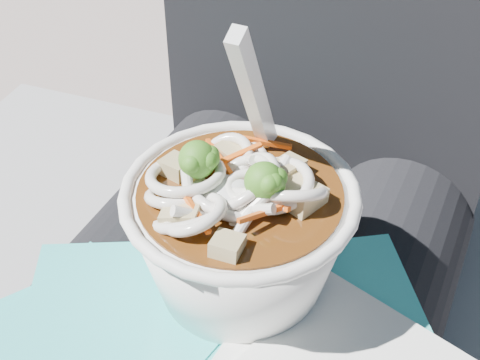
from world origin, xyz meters
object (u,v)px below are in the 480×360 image
at_px(udon_bowl, 239,226).
at_px(person_body, 261,252).
at_px(lap, 218,347).
at_px(plastic_bag, 195,340).

bearing_deg(udon_bowl, person_body, 101.79).
xyz_separation_m(lap, person_body, (0.00, 0.09, 0.03)).
height_order(person_body, udon_bowl, person_body).
height_order(lap, udon_bowl, udon_bowl).
bearing_deg(person_body, plastic_bag, -85.99).
relative_size(lap, udon_bowl, 2.31).
xyz_separation_m(lap, plastic_bag, (0.01, -0.05, 0.08)).
distance_m(lap, person_body, 0.10).
bearing_deg(person_body, udon_bowl, -78.21).
bearing_deg(plastic_bag, lap, 100.75).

